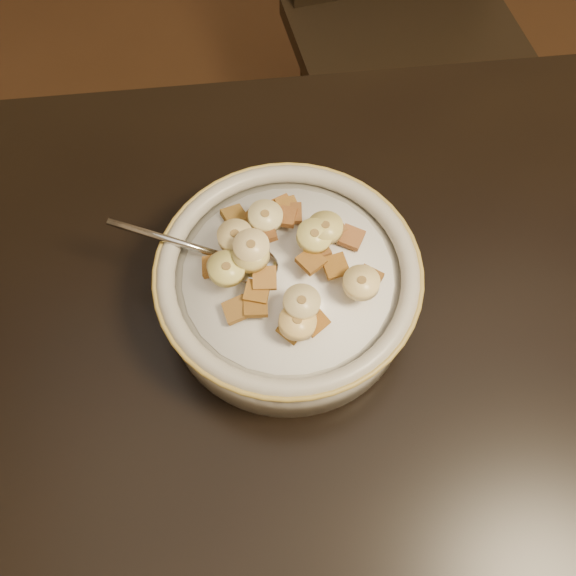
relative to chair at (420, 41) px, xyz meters
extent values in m
cube|color=#422816|center=(-0.06, -0.79, -0.53)|extent=(4.00, 4.50, 0.10)
cube|color=black|center=(0.00, 0.00, 0.00)|extent=(0.46, 0.46, 0.95)
cylinder|color=#B0ABA0|center=(-0.34, -0.62, 0.30)|extent=(0.22, 0.22, 0.05)
cylinder|color=white|center=(-0.34, -0.62, 0.33)|extent=(0.19, 0.19, 0.00)
ellipsoid|color=#A7A7A7|center=(-0.37, -0.61, 0.33)|extent=(0.07, 0.06, 0.01)
cube|color=brown|center=(-0.31, -0.61, 0.34)|extent=(0.02, 0.03, 0.01)
cube|color=#975F35|center=(-0.29, -0.59, 0.34)|extent=(0.03, 0.03, 0.01)
cube|color=olive|center=(-0.33, -0.56, 0.34)|extent=(0.02, 0.03, 0.01)
cube|color=brown|center=(-0.35, -0.59, 0.35)|extent=(0.02, 0.02, 0.01)
cube|color=brown|center=(-0.27, -0.64, 0.34)|extent=(0.03, 0.03, 0.01)
cube|color=#945C1A|center=(-0.32, -0.62, 0.35)|extent=(0.03, 0.03, 0.01)
cube|color=brown|center=(-0.36, -0.56, 0.34)|extent=(0.03, 0.03, 0.01)
cube|color=brown|center=(-0.30, -0.63, 0.34)|extent=(0.02, 0.02, 0.01)
cube|color=#8B5E1E|center=(-0.34, -0.68, 0.34)|extent=(0.03, 0.03, 0.01)
cube|color=#9A691F|center=(-0.37, -0.64, 0.34)|extent=(0.03, 0.03, 0.01)
cube|color=brown|center=(-0.33, -0.56, 0.34)|extent=(0.03, 0.03, 0.01)
cube|color=brown|center=(-0.33, -0.57, 0.34)|extent=(0.03, 0.03, 0.01)
cube|color=brown|center=(-0.28, -0.60, 0.34)|extent=(0.03, 0.03, 0.01)
cube|color=brown|center=(-0.39, -0.65, 0.34)|extent=(0.02, 0.02, 0.01)
cube|color=#95622B|center=(-0.36, -0.63, 0.35)|extent=(0.02, 0.02, 0.01)
cube|color=brown|center=(-0.38, -0.56, 0.33)|extent=(0.03, 0.03, 0.01)
cube|color=#9D6028|center=(-0.40, -0.61, 0.34)|extent=(0.02, 0.02, 0.01)
cube|color=brown|center=(-0.33, -0.68, 0.34)|extent=(0.03, 0.03, 0.01)
cube|color=brown|center=(-0.33, -0.56, 0.34)|extent=(0.02, 0.02, 0.01)
cube|color=olive|center=(-0.37, -0.65, 0.34)|extent=(0.02, 0.02, 0.01)
cylinder|color=#F7DF9D|center=(-0.35, -0.57, 0.35)|extent=(0.03, 0.03, 0.01)
cylinder|color=beige|center=(-0.39, -0.62, 0.35)|extent=(0.04, 0.04, 0.02)
cylinder|color=#F5D793|center=(-0.37, -0.61, 0.36)|extent=(0.04, 0.04, 0.01)
cylinder|color=#E6BF6E|center=(-0.34, -0.68, 0.35)|extent=(0.04, 0.04, 0.02)
cylinder|color=#D0BB65|center=(-0.30, -0.60, 0.35)|extent=(0.03, 0.03, 0.01)
cylinder|color=#E2D66F|center=(-0.39, -0.62, 0.36)|extent=(0.04, 0.04, 0.01)
cylinder|color=beige|center=(-0.33, -0.66, 0.35)|extent=(0.03, 0.03, 0.01)
cylinder|color=#D6C06A|center=(-0.37, -0.62, 0.36)|extent=(0.03, 0.03, 0.01)
cylinder|color=#F0CD85|center=(-0.28, -0.65, 0.35)|extent=(0.04, 0.04, 0.01)
cylinder|color=#E5D870|center=(-0.31, -0.60, 0.35)|extent=(0.04, 0.04, 0.01)
cylinder|color=#E0CB83|center=(-0.38, -0.59, 0.35)|extent=(0.04, 0.04, 0.01)
camera|label=1|loc=(-0.38, -0.89, 0.82)|focal=40.00mm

